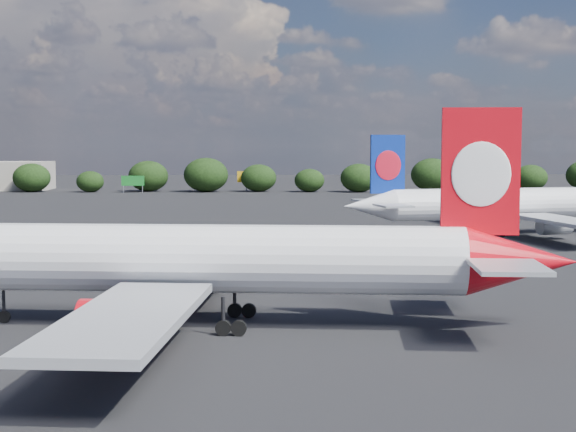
{
  "coord_description": "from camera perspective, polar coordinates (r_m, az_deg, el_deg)",
  "views": [
    {
      "loc": [
        13.83,
        -37.6,
        12.34
      ],
      "look_at": [
        16.0,
        12.0,
        8.0
      ],
      "focal_mm": 50.0,
      "sensor_mm": 36.0,
      "label": 1
    }
  ],
  "objects": [
    {
      "name": "horizon_treeline",
      "position": [
        217.96,
        -4.05,
        2.79
      ],
      "size": [
        207.35,
        15.67,
        9.22
      ],
      "color": "black",
      "rests_on": "ground"
    },
    {
      "name": "ground",
      "position": [
        99.35,
        -10.49,
        -2.23
      ],
      "size": [
        500.0,
        500.0,
        0.0
      ],
      "primitive_type": "plane",
      "color": "black",
      "rests_on": "ground"
    },
    {
      "name": "china_southern_airliner",
      "position": [
        115.13,
        14.55,
        0.79
      ],
      "size": [
        42.34,
        40.43,
        13.85
      ],
      "color": "white",
      "rests_on": "ground"
    },
    {
      "name": "highway_sign",
      "position": [
        216.16,
        -10.98,
        2.46
      ],
      "size": [
        6.0,
        0.3,
        4.5
      ],
      "color": "#156D23",
      "rests_on": "ground"
    },
    {
      "name": "billboard_yellow",
      "position": [
        219.77,
        -2.98,
        2.78
      ],
      "size": [
        5.0,
        0.3,
        5.5
      ],
      "color": "gold",
      "rests_on": "ground"
    },
    {
      "name": "qantas_airliner",
      "position": [
        54.96,
        -4.51,
        -3.19
      ],
      "size": [
        45.6,
        43.43,
        14.87
      ],
      "color": "white",
      "rests_on": "ground"
    }
  ]
}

